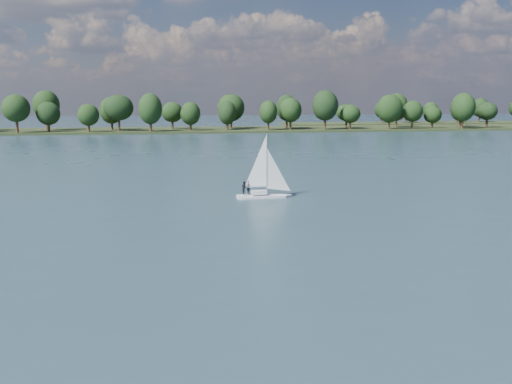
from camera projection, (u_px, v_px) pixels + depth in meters
ground at (222, 159)px, 118.80m from camera, size 700.00×700.00×0.00m
far_shore at (189, 131)px, 227.66m from camera, size 660.00×40.00×1.50m
far_shore_back at (487, 123)px, 301.94m from camera, size 220.00×30.00×1.40m
sailboat at (261, 179)px, 70.83m from camera, size 6.48×2.16×8.40m
treeline at (150, 110)px, 220.83m from camera, size 562.56×74.14×18.03m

